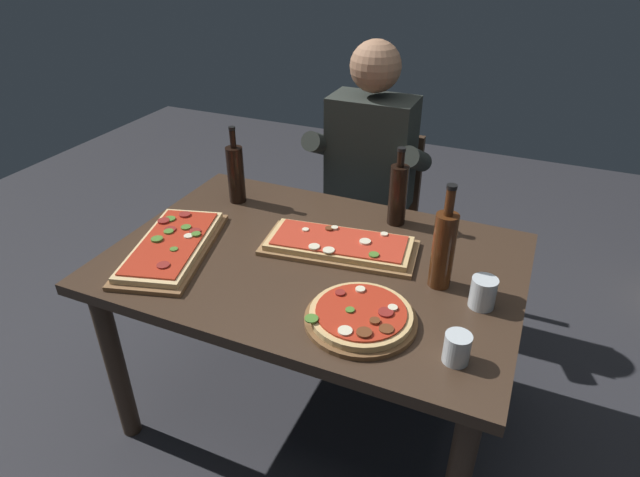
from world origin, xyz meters
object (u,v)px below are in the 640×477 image
(pizza_rectangular_front, at_px, (339,245))
(seated_diner, at_px, (367,175))
(dining_table, at_px, (314,280))
(tumbler_far_side, at_px, (457,350))
(pizza_rectangular_left, at_px, (172,246))
(pizza_round_far, at_px, (361,317))
(oil_bottle_amber, at_px, (443,248))
(tumbler_near_camera, at_px, (483,294))
(vinegar_bottle_green, at_px, (398,193))
(wine_bottle_dark, at_px, (236,173))
(diner_chair, at_px, (373,213))

(pizza_rectangular_front, height_order, seated_diner, seated_diner)
(dining_table, relative_size, tumbler_far_side, 16.32)
(pizza_rectangular_left, relative_size, seated_diner, 0.43)
(dining_table, distance_m, pizza_rectangular_front, 0.15)
(tumbler_far_side, xyz_separation_m, seated_diner, (-0.61, 1.05, -0.03))
(pizza_round_far, relative_size, oil_bottle_amber, 0.94)
(pizza_rectangular_left, relative_size, tumbler_near_camera, 5.85)
(seated_diner, bearing_deg, pizza_round_far, -71.76)
(pizza_rectangular_front, xyz_separation_m, oil_bottle_amber, (0.37, -0.07, 0.12))
(pizza_rectangular_front, relative_size, tumbler_far_side, 6.63)
(pizza_rectangular_front, height_order, tumbler_far_side, tumbler_far_side)
(pizza_round_far, bearing_deg, vinegar_bottle_green, 97.25)
(wine_bottle_dark, distance_m, oil_bottle_amber, 0.94)
(dining_table, distance_m, oil_bottle_amber, 0.49)
(pizza_rectangular_left, relative_size, vinegar_bottle_green, 1.86)
(diner_chair, bearing_deg, dining_table, -85.75)
(tumbler_near_camera, height_order, diner_chair, diner_chair)
(pizza_rectangular_left, bearing_deg, tumbler_far_side, -8.27)
(oil_bottle_amber, xyz_separation_m, seated_diner, (-0.49, 0.72, -0.13))
(wine_bottle_dark, bearing_deg, pizza_round_far, -35.98)
(tumbler_far_side, bearing_deg, pizza_rectangular_front, 141.24)
(diner_chair, bearing_deg, tumbler_far_side, -62.28)
(diner_chair, height_order, seated_diner, seated_diner)
(tumbler_near_camera, bearing_deg, pizza_rectangular_left, -173.62)
(dining_table, xyz_separation_m, oil_bottle_amber, (0.43, 0.02, 0.23))
(tumbler_far_side, bearing_deg, dining_table, 150.57)
(pizza_round_far, bearing_deg, tumbler_near_camera, 35.35)
(wine_bottle_dark, relative_size, seated_diner, 0.24)
(pizza_rectangular_front, distance_m, tumbler_near_camera, 0.53)
(oil_bottle_amber, bearing_deg, vinegar_bottle_green, 125.75)
(pizza_rectangular_front, xyz_separation_m, tumbler_far_side, (0.49, -0.39, 0.02))
(pizza_rectangular_front, distance_m, pizza_round_far, 0.40)
(pizza_rectangular_front, relative_size, tumbler_near_camera, 5.84)
(seated_diner, bearing_deg, dining_table, -85.06)
(pizza_rectangular_left, relative_size, diner_chair, 0.66)
(pizza_rectangular_left, bearing_deg, pizza_round_far, -7.75)
(pizza_round_far, distance_m, tumbler_far_side, 0.29)
(tumbler_near_camera, bearing_deg, oil_bottle_amber, 157.58)
(wine_bottle_dark, xyz_separation_m, vinegar_bottle_green, (0.66, 0.08, 0.00))
(dining_table, bearing_deg, tumbler_near_camera, -4.27)
(pizza_rectangular_front, distance_m, wine_bottle_dark, 0.57)
(pizza_rectangular_left, distance_m, pizza_round_far, 0.75)
(wine_bottle_dark, distance_m, tumbler_far_side, 1.18)
(pizza_rectangular_front, xyz_separation_m, seated_diner, (-0.12, 0.65, -0.02))
(seated_diner, bearing_deg, tumbler_near_camera, -50.71)
(tumbler_near_camera, bearing_deg, pizza_round_far, -144.65)
(vinegar_bottle_green, distance_m, tumbler_far_side, 0.76)
(vinegar_bottle_green, height_order, tumbler_near_camera, vinegar_bottle_green)
(vinegar_bottle_green, bearing_deg, tumbler_near_camera, -45.83)
(pizza_rectangular_front, xyz_separation_m, vinegar_bottle_green, (0.13, 0.27, 0.11))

